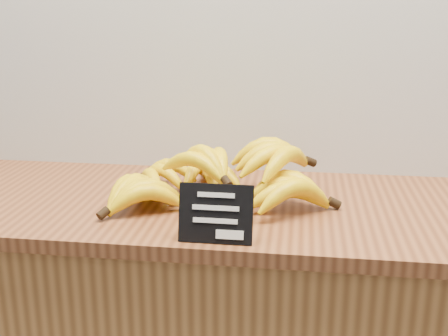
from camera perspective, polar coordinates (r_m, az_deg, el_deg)
counter_top at (r=1.27m, az=0.31°, el=-3.91°), size 1.54×0.54×0.03m
chalkboard_sign at (r=1.04m, az=-0.86°, el=-4.68°), size 0.14×0.03×0.11m
banana_pile at (r=1.25m, az=-0.35°, el=-1.05°), size 0.55×0.34×0.12m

